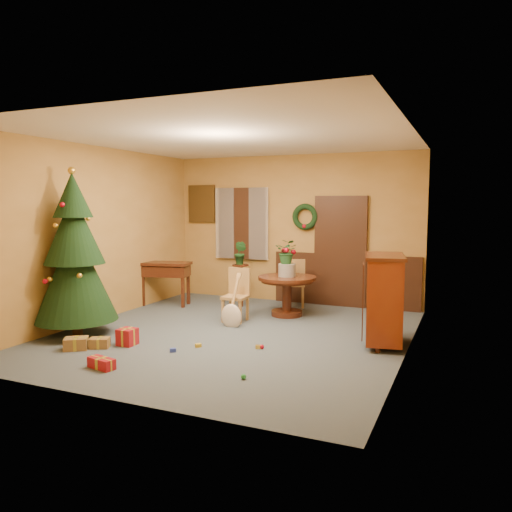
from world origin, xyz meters
The scene contains 21 objects.
room_envelope centered at (0.21, 2.70, 1.12)m, with size 5.50×5.50×5.50m.
dining_table centered at (0.31, 1.51, 0.48)m, with size 1.01×1.01×0.69m.
urn centered at (0.31, 1.51, 0.80)m, with size 0.30×0.30×0.22m, color slate.
centerpiece_plant centered at (0.31, 1.51, 1.13)m, with size 0.38×0.33×0.42m, color #1E4C23.
chair_near centered at (-0.33, 0.83, 0.47)m, with size 0.39×0.39×0.88m.
chair_far centered at (0.19, 2.24, 0.50)m, with size 0.51×0.51×0.93m.
guitar centered at (-0.23, 0.41, 0.41)m, with size 0.35×0.17×0.83m, color beige, non-canonical shape.
plant_stand centered at (-0.77, 1.89, 0.50)m, with size 0.31×0.31×0.81m.
stand_plant centered at (-0.77, 1.89, 1.03)m, with size 0.24×0.20×0.44m, color #19471E.
christmas_tree centered at (-2.15, -0.92, 1.18)m, with size 1.20×1.20×2.49m.
writing_desk centered at (-2.15, 1.45, 0.63)m, with size 1.02×0.66×0.84m.
sideboard centered at (2.15, 0.32, 0.67)m, with size 0.70×1.06×1.26m.
gift_a centered at (-1.60, -1.54, 0.08)m, with size 0.37×0.35×0.16m.
gift_b centered at (-1.10, -1.09, 0.11)m, with size 0.23×0.23×0.23m.
gift_c centered at (-1.36, -1.36, 0.07)m, with size 0.30×0.27×0.14m.
gift_d centered at (-0.76, -2.02, 0.06)m, with size 0.38×0.22×0.13m.
toy_a centered at (-0.34, -1.13, 0.03)m, with size 0.08×0.05×0.05m, color #293FB2.
toy_b centered at (0.95, -1.69, 0.03)m, with size 0.06×0.06×0.06m, color #248438.
toy_c centered at (-0.14, -0.80, 0.03)m, with size 0.08×0.05×0.05m, color gold.
toy_d centered at (0.69, -0.53, 0.03)m, with size 0.06×0.06×0.06m, color #B00B1F.
toy_e centered at (0.64, -0.54, 0.03)m, with size 0.08×0.05×0.05m, color gold.
Camera 1 is at (3.22, -6.58, 1.95)m, focal length 35.00 mm.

